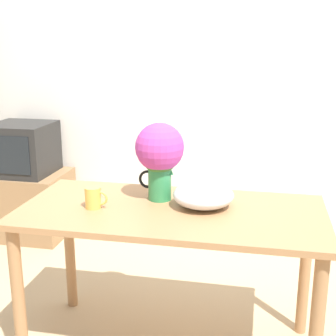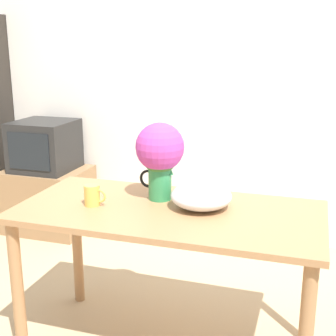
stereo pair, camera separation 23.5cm
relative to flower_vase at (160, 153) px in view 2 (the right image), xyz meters
The scene contains 7 objects.
wall_back 1.50m from the flower_vase, 87.47° to the left, with size 8.00×0.05×2.60m.
table 0.39m from the flower_vase, 57.00° to the right, with size 1.48×0.72×0.78m.
flower_vase is the anchor object (origin of this frame).
coffee_mug 0.39m from the flower_vase, 145.93° to the right, with size 0.11×0.08×0.10m.
white_bowl 0.30m from the flower_vase, 15.88° to the right, with size 0.30×0.30×0.12m.
tv_stand 1.94m from the flower_vase, 140.82° to the left, with size 0.66×0.52×0.53m.
tv_set 1.81m from the flower_vase, 140.87° to the left, with size 0.47×0.47×0.41m.
Camera 2 is at (0.67, -2.03, 1.56)m, focal length 50.00 mm.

